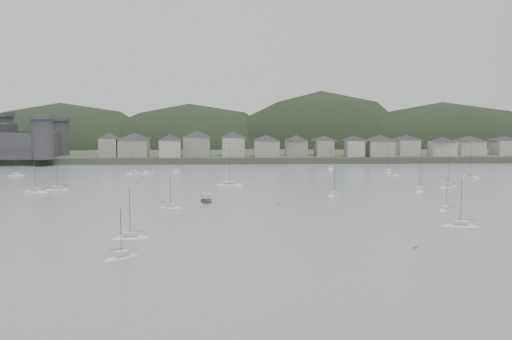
{
  "coord_description": "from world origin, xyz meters",
  "views": [
    {
      "loc": [
        -9.63,
        -123.29,
        24.14
      ],
      "look_at": [
        0.0,
        75.0,
        6.0
      ],
      "focal_mm": 44.38,
      "sensor_mm": 36.0,
      "label": 1
    }
  ],
  "objects": [
    {
      "name": "motor_launch_far",
      "position": [
        -14.93,
        47.25,
        0.29
      ],
      "size": [
        4.24,
        8.5,
        3.94
      ],
      "rotation": [
        0.0,
        0.0,
        3.31
      ],
      "color": "black",
      "rests_on": "ground"
    },
    {
      "name": "ground",
      "position": [
        0.0,
        0.0,
        0.0
      ],
      "size": [
        900.0,
        900.0,
        0.0
      ],
      "primitive_type": "plane",
      "color": "slate",
      "rests_on": "ground"
    },
    {
      "name": "mooring_buoys",
      "position": [
        -5.1,
        41.8,
        0.15
      ],
      "size": [
        175.04,
        106.88,
        0.7
      ],
      "color": "#AF5E3A",
      "rests_on": "ground"
    },
    {
      "name": "forested_ridge",
      "position": [
        4.83,
        269.4,
        -11.28
      ],
      "size": [
        851.55,
        103.94,
        102.57
      ],
      "color": "black",
      "rests_on": "ground"
    },
    {
      "name": "far_shore_land",
      "position": [
        0.0,
        295.0,
        1.5
      ],
      "size": [
        900.0,
        250.0,
        3.0
      ],
      "primitive_type": "cube",
      "color": "#383D2D",
      "rests_on": "ground"
    },
    {
      "name": "waterfront_town",
      "position": [
        50.59,
        183.34,
        8.66
      ],
      "size": [
        451.48,
        28.46,
        12.92
      ],
      "color": "gray",
      "rests_on": "far_shore_land"
    },
    {
      "name": "sailboat_lead",
      "position": [
        61.45,
        73.77,
        0.17
      ],
      "size": [
        8.57,
        6.65,
        11.48
      ],
      "rotation": [
        0.0,
        0.0,
        5.26
      ],
      "color": "beige",
      "rests_on": "ground"
    },
    {
      "name": "moored_fleet",
      "position": [
        -12.48,
        67.09,
        0.18
      ],
      "size": [
        206.91,
        167.95,
        13.97
      ],
      "color": "beige",
      "rests_on": "ground"
    }
  ]
}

